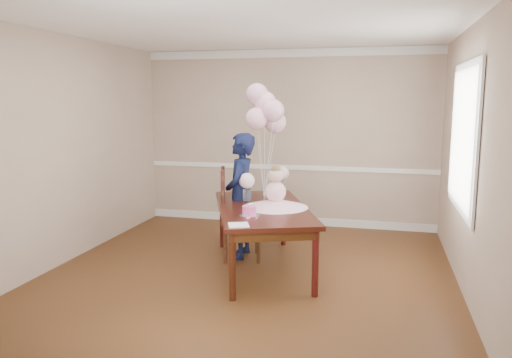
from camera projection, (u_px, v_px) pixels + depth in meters
name	position (u px, v px, depth m)	size (l,w,h in m)	color
floor	(246.00, 278.00, 5.50)	(4.50, 5.00, 0.00)	#381E0E
ceiling	(245.00, 24.00, 5.07)	(4.50, 5.00, 0.02)	white
wall_back	(288.00, 138.00, 7.68)	(4.50, 0.02, 2.70)	tan
wall_front	(132.00, 203.00, 2.89)	(4.50, 0.02, 2.70)	tan
wall_left	(60.00, 151.00, 5.82)	(0.02, 5.00, 2.70)	tan
wall_right	(473.00, 163.00, 4.75)	(0.02, 5.00, 2.70)	tan
chair_rail_trim	(287.00, 167.00, 7.74)	(4.50, 0.02, 0.07)	white
crown_molding	(289.00, 53.00, 7.47)	(4.50, 0.02, 0.12)	silver
baseboard_trim	(287.00, 220.00, 7.87)	(4.50, 0.02, 0.12)	white
window_frame	(464.00, 138.00, 5.20)	(0.02, 1.66, 1.56)	silver
window_blinds	(462.00, 138.00, 5.20)	(0.01, 1.50, 1.40)	silver
dining_table_top	(262.00, 209.00, 5.70)	(0.98, 1.96, 0.05)	black
table_apron	(262.00, 215.00, 5.71)	(0.88, 1.86, 0.10)	black
table_leg_fl	(232.00, 267.00, 4.83)	(0.07, 0.07, 0.69)	black
table_leg_fr	(315.00, 263.00, 4.93)	(0.07, 0.07, 0.69)	black
table_leg_bl	(222.00, 222.00, 6.59)	(0.07, 0.07, 0.69)	black
table_leg_br	(284.00, 220.00, 6.69)	(0.07, 0.07, 0.69)	black
baby_skirt	(276.00, 203.00, 5.66)	(0.74, 0.74, 0.10)	#EEAFC4
baby_torso	(276.00, 192.00, 5.64)	(0.23, 0.23, 0.23)	#FFA1D9
baby_head	(276.00, 176.00, 5.61)	(0.17, 0.17, 0.17)	#DEAB99
baby_hair	(276.00, 170.00, 5.60)	(0.12, 0.12, 0.12)	brown
cake_platter	(249.00, 215.00, 5.24)	(0.22, 0.22, 0.01)	silver
birthday_cake	(249.00, 210.00, 5.23)	(0.15, 0.15, 0.10)	#DF4699
cake_flower_a	(249.00, 205.00, 5.22)	(0.03, 0.03, 0.03)	white
cake_flower_b	(252.00, 204.00, 5.25)	(0.03, 0.03, 0.03)	silver
rose_vase_near	(247.00, 195.00, 5.96)	(0.10, 0.10, 0.16)	silver
roses_near	(247.00, 181.00, 5.93)	(0.19, 0.19, 0.19)	white
rose_vase_far	(282.00, 187.00, 6.55)	(0.10, 0.10, 0.16)	white
roses_far	(282.00, 173.00, 6.52)	(0.19, 0.19, 0.19)	silver
napkin	(239.00, 225.00, 4.84)	(0.20, 0.20, 0.01)	white
balloon_weight	(264.00, 196.00, 6.24)	(0.04, 0.04, 0.02)	silver
balloon_a	(256.00, 119.00, 6.07)	(0.27, 0.27, 0.27)	#F6AEBD
balloon_b	(273.00, 111.00, 6.03)	(0.27, 0.27, 0.27)	#E8A4BF
balloon_c	(265.00, 102.00, 6.15)	(0.27, 0.27, 0.27)	#FDB3CF
balloon_d	(257.00, 94.00, 6.14)	(0.27, 0.27, 0.27)	#DD9DB8
balloon_e	(275.00, 122.00, 6.18)	(0.27, 0.27, 0.27)	#E7A3BA
balloon_ribbon_a	(260.00, 164.00, 6.17)	(0.00, 0.00, 0.82)	silver
balloon_ribbon_b	(269.00, 160.00, 6.14)	(0.00, 0.00, 0.92)	white
balloon_ribbon_c	(265.00, 156.00, 6.20)	(0.00, 0.00, 1.02)	white
balloon_ribbon_d	(261.00, 152.00, 6.20)	(0.00, 0.00, 1.12)	white
balloon_ribbon_e	(270.00, 165.00, 6.22)	(0.00, 0.00, 0.77)	white
dining_chair_seat	(241.00, 219.00, 6.09)	(0.49, 0.49, 0.06)	#3B2110
chair_leg_fl	(225.00, 245.00, 5.92)	(0.04, 0.04, 0.48)	#391C0F
chair_leg_fr	(258.00, 244.00, 5.94)	(0.04, 0.04, 0.48)	#311C0D
chair_leg_bl	(225.00, 236.00, 6.32)	(0.04, 0.04, 0.48)	#34180E
chair_leg_br	(257.00, 235.00, 6.34)	(0.04, 0.04, 0.48)	#3D2010
chair_back_post_l	(223.00, 197.00, 5.83)	(0.04, 0.04, 0.62)	black
chair_back_post_r	(223.00, 191.00, 6.22)	(0.04, 0.04, 0.62)	#3E1711
chair_slat_low	(223.00, 204.00, 6.05)	(0.03, 0.44, 0.06)	#361A0E
chair_slat_mid	(223.00, 190.00, 6.02)	(0.03, 0.44, 0.06)	#3A2010
chair_slat_top	(223.00, 176.00, 5.99)	(0.03, 0.44, 0.06)	#3E1511
woman	(240.00, 196.00, 6.13)	(0.56, 0.37, 1.54)	black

